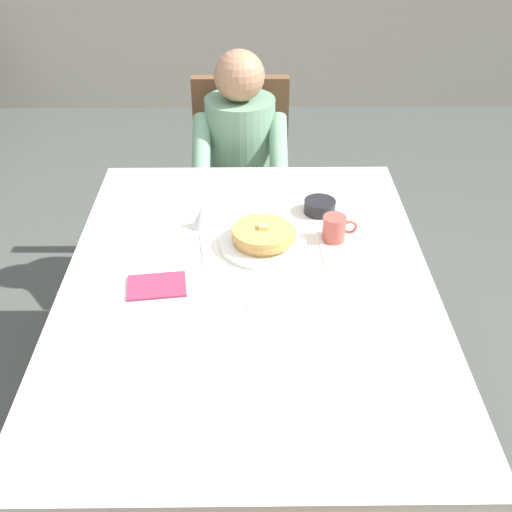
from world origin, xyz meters
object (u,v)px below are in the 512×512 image
at_px(syrup_pitcher, 202,217).
at_px(spoon_near_edge, 274,306).
at_px(bowl_butter, 320,206).
at_px(fork_left_of_plate, 204,249).
at_px(breakfast_stack, 263,235).
at_px(dining_table_main, 248,304).
at_px(plate_breakfast, 263,243).
at_px(knife_right_of_plate, 323,248).
at_px(cup_coffee, 335,228).
at_px(chair_diner, 241,168).
at_px(diner_person, 240,155).

relative_size(syrup_pitcher, spoon_near_edge, 0.53).
height_order(bowl_butter, fork_left_of_plate, bowl_butter).
bearing_deg(breakfast_stack, dining_table_main, -103.99).
xyz_separation_m(syrup_pitcher, spoon_near_edge, (0.22, -0.43, -0.04)).
distance_m(plate_breakfast, fork_left_of_plate, 0.19).
height_order(plate_breakfast, knife_right_of_plate, plate_breakfast).
distance_m(cup_coffee, fork_left_of_plate, 0.43).
bearing_deg(dining_table_main, cup_coffee, 38.58).
height_order(plate_breakfast, syrup_pitcher, syrup_pitcher).
distance_m(chair_diner, fork_left_of_plate, 1.03).
distance_m(cup_coffee, knife_right_of_plate, 0.08).
bearing_deg(syrup_pitcher, knife_right_of_plate, -19.58).
relative_size(bowl_butter, spoon_near_edge, 0.73).
xyz_separation_m(dining_table_main, syrup_pitcher, (-0.15, 0.31, 0.13)).
distance_m(chair_diner, syrup_pitcher, 0.90).
distance_m(chair_diner, breakfast_stack, 1.01).
bearing_deg(knife_right_of_plate, chair_diner, 13.40).
bearing_deg(chair_diner, syrup_pitcher, 82.16).
distance_m(plate_breakfast, breakfast_stack, 0.03).
bearing_deg(knife_right_of_plate, syrup_pitcher, 68.61).
xyz_separation_m(chair_diner, knife_right_of_plate, (0.27, -1.00, 0.21)).
bearing_deg(diner_person, cup_coffee, 111.66).
relative_size(diner_person, breakfast_stack, 5.42).
distance_m(breakfast_stack, cup_coffee, 0.24).
relative_size(bowl_butter, knife_right_of_plate, 0.55).
bearing_deg(plate_breakfast, syrup_pitcher, 149.32).
distance_m(plate_breakfast, spoon_near_edge, 0.31).
xyz_separation_m(chair_diner, fork_left_of_plate, (-0.11, -1.00, 0.21)).
relative_size(chair_diner, fork_left_of_plate, 5.17).
height_order(plate_breakfast, spoon_near_edge, plate_breakfast).
bearing_deg(syrup_pitcher, plate_breakfast, -30.68).
distance_m(diner_person, knife_right_of_plate, 0.89).
distance_m(bowl_butter, syrup_pitcher, 0.41).
relative_size(plate_breakfast, bowl_butter, 2.55).
xyz_separation_m(plate_breakfast, spoon_near_edge, (0.02, -0.31, -0.01)).
xyz_separation_m(breakfast_stack, cup_coffee, (0.23, 0.03, 0.00)).
bearing_deg(spoon_near_edge, chair_diner, 87.83).
bearing_deg(breakfast_stack, fork_left_of_plate, -173.78).
height_order(diner_person, spoon_near_edge, diner_person).
bearing_deg(bowl_butter, chair_diner, 110.20).
xyz_separation_m(fork_left_of_plate, spoon_near_edge, (0.21, -0.29, 0.00)).
bearing_deg(dining_table_main, plate_breakfast, 75.75).
xyz_separation_m(bowl_butter, spoon_near_edge, (-0.18, -0.52, -0.02)).
height_order(knife_right_of_plate, spoon_near_edge, same).
distance_m(dining_table_main, syrup_pitcher, 0.37).
height_order(cup_coffee, spoon_near_edge, cup_coffee).
relative_size(dining_table_main, chair_diner, 1.64).
height_order(diner_person, bowl_butter, diner_person).
relative_size(breakfast_stack, syrup_pitcher, 2.58).
bearing_deg(breakfast_stack, cup_coffee, 8.14).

